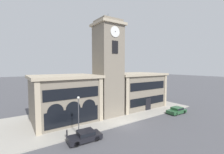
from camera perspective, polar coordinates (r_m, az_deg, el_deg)
ground_plane at (r=25.44m, az=5.72°, el=-17.45°), size 300.00×300.00×0.00m
sidewalk_kerb at (r=30.81m, az=-2.92°, el=-13.45°), size 37.44×14.02×0.15m
clock_tower at (r=28.23m, az=-1.50°, el=3.27°), size 5.15×5.15×19.02m
town_hall_left_wing at (r=27.41m, az=-17.63°, el=-7.47°), size 10.98×9.33×7.83m
town_hall_right_wing at (r=35.57m, az=8.47°, el=-4.77°), size 12.90×9.33×7.80m
parked_car_near at (r=20.30m, az=-10.22°, el=-21.12°), size 4.23×2.01×1.31m
parked_car_mid at (r=32.99m, az=23.41°, el=-11.53°), size 4.10×2.05×1.25m
street_lamp at (r=20.70m, az=-12.65°, el=-11.98°), size 0.36×0.36×5.22m
bollard at (r=21.33m, az=-16.80°, el=-20.00°), size 0.18×0.18×1.06m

